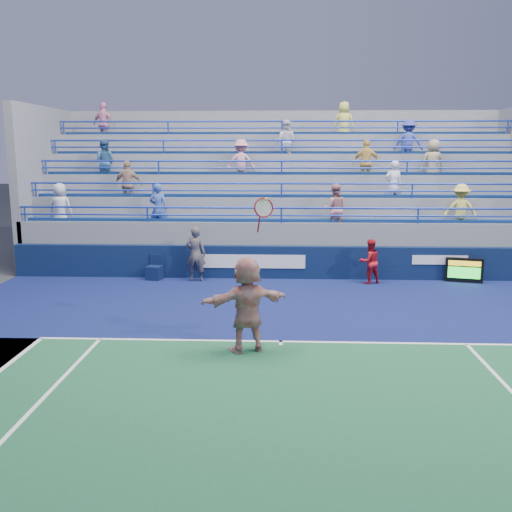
{
  "coord_description": "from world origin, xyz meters",
  "views": [
    {
      "loc": [
        -0.03,
        -12.19,
        4.24
      ],
      "look_at": [
        -0.66,
        2.5,
        1.5
      ],
      "focal_mm": 40.0,
      "sensor_mm": 36.0,
      "label": 1
    }
  ],
  "objects_px": {
    "judge_chair": "(155,272)",
    "line_judge": "(196,254)",
    "ball_girl": "(370,261)",
    "serve_speed_board": "(464,270)",
    "tennis_player": "(247,304)"
  },
  "relations": [
    {
      "from": "judge_chair",
      "to": "line_judge",
      "type": "xyz_separation_m",
      "value": [
        1.4,
        -0.14,
        0.64
      ]
    },
    {
      "from": "line_judge",
      "to": "ball_girl",
      "type": "height_order",
      "value": "line_judge"
    },
    {
      "from": "serve_speed_board",
      "to": "line_judge",
      "type": "bearing_deg",
      "value": -179.09
    },
    {
      "from": "tennis_player",
      "to": "line_judge",
      "type": "height_order",
      "value": "tennis_player"
    },
    {
      "from": "serve_speed_board",
      "to": "tennis_player",
      "type": "height_order",
      "value": "tennis_player"
    },
    {
      "from": "judge_chair",
      "to": "tennis_player",
      "type": "height_order",
      "value": "tennis_player"
    },
    {
      "from": "judge_chair",
      "to": "tennis_player",
      "type": "relative_size",
      "value": 0.25
    },
    {
      "from": "serve_speed_board",
      "to": "tennis_player",
      "type": "bearing_deg",
      "value": -134.83
    },
    {
      "from": "serve_speed_board",
      "to": "tennis_player",
      "type": "relative_size",
      "value": 0.35
    },
    {
      "from": "serve_speed_board",
      "to": "ball_girl",
      "type": "bearing_deg",
      "value": -175.29
    },
    {
      "from": "ball_girl",
      "to": "judge_chair",
      "type": "bearing_deg",
      "value": -22.32
    },
    {
      "from": "serve_speed_board",
      "to": "line_judge",
      "type": "relative_size",
      "value": 0.65
    },
    {
      "from": "tennis_player",
      "to": "line_judge",
      "type": "xyz_separation_m",
      "value": [
        -2.07,
        6.55,
        -0.13
      ]
    },
    {
      "from": "serve_speed_board",
      "to": "judge_chair",
      "type": "relative_size",
      "value": 1.41
    },
    {
      "from": "tennis_player",
      "to": "ball_girl",
      "type": "height_order",
      "value": "tennis_player"
    }
  ]
}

